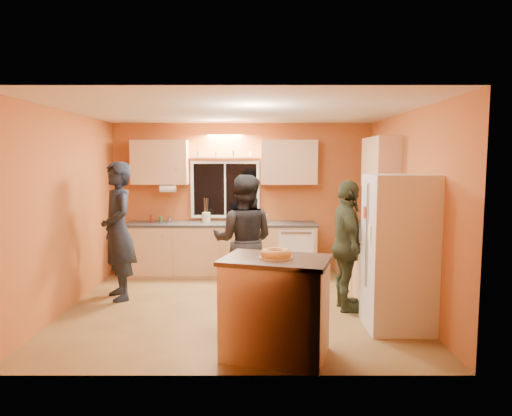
{
  "coord_description": "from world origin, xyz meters",
  "views": [
    {
      "loc": [
        0.24,
        -5.99,
        1.96
      ],
      "look_at": [
        0.24,
        0.4,
        1.29
      ],
      "focal_mm": 32.0,
      "sensor_mm": 36.0,
      "label": 1
    }
  ],
  "objects_px": {
    "person_center": "(243,241)",
    "island": "(276,306)",
    "person_left": "(118,231)",
    "person_right": "(347,246)",
    "refrigerator": "(398,252)"
  },
  "relations": [
    {
      "from": "person_left",
      "to": "person_center",
      "type": "relative_size",
      "value": 1.1
    },
    {
      "from": "person_left",
      "to": "person_right",
      "type": "bearing_deg",
      "value": 50.13
    },
    {
      "from": "person_left",
      "to": "person_right",
      "type": "distance_m",
      "value": 3.17
    },
    {
      "from": "refrigerator",
      "to": "person_center",
      "type": "bearing_deg",
      "value": 154.75
    },
    {
      "from": "refrigerator",
      "to": "person_center",
      "type": "relative_size",
      "value": 1.02
    },
    {
      "from": "person_center",
      "to": "person_right",
      "type": "distance_m",
      "value": 1.37
    },
    {
      "from": "person_center",
      "to": "person_right",
      "type": "relative_size",
      "value": 1.04
    },
    {
      "from": "refrigerator",
      "to": "island",
      "type": "distance_m",
      "value": 1.69
    },
    {
      "from": "refrigerator",
      "to": "person_left",
      "type": "distance_m",
      "value": 3.77
    },
    {
      "from": "island",
      "to": "refrigerator",
      "type": "bearing_deg",
      "value": 44.42
    },
    {
      "from": "island",
      "to": "person_right",
      "type": "bearing_deg",
      "value": 71.7
    },
    {
      "from": "person_left",
      "to": "person_right",
      "type": "xyz_separation_m",
      "value": [
        3.13,
        -0.5,
        -0.12
      ]
    },
    {
      "from": "person_center",
      "to": "island",
      "type": "bearing_deg",
      "value": 110.16
    },
    {
      "from": "person_center",
      "to": "person_right",
      "type": "xyz_separation_m",
      "value": [
        1.36,
        -0.2,
        -0.03
      ]
    },
    {
      "from": "person_right",
      "to": "person_left",
      "type": "bearing_deg",
      "value": 80.05
    }
  ]
}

